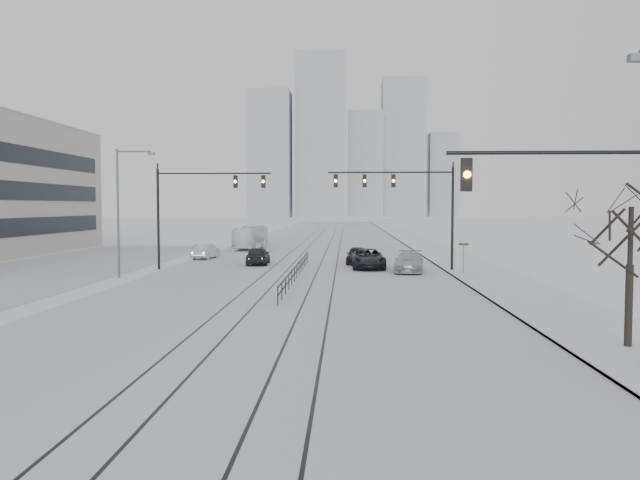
% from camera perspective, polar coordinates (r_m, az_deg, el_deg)
% --- Properties ---
extents(ground, '(500.00, 500.00, 0.00)m').
position_cam_1_polar(ground, '(14.19, -12.28, -17.64)').
color(ground, silver).
rests_on(ground, ground).
extents(road, '(22.00, 260.00, 0.02)m').
position_cam_1_polar(road, '(73.08, -0.26, -0.82)').
color(road, silver).
rests_on(road, ground).
extents(sidewalk_east, '(5.00, 260.00, 0.16)m').
position_cam_1_polar(sidewalk_east, '(73.69, 10.28, -0.79)').
color(sidewalk_east, silver).
rests_on(sidewalk_east, ground).
extents(curb, '(0.10, 260.00, 0.12)m').
position_cam_1_polar(curb, '(73.39, 8.39, -0.80)').
color(curb, gray).
rests_on(curb, ground).
extents(parking_strip, '(14.00, 60.00, 0.03)m').
position_cam_1_polar(parking_strip, '(53.49, -23.58, -2.52)').
color(parking_strip, silver).
rests_on(parking_strip, ground).
extents(tram_rails, '(5.30, 180.00, 0.01)m').
position_cam_1_polar(tram_rails, '(53.17, -1.27, -2.28)').
color(tram_rails, black).
rests_on(tram_rails, ground).
extents(skyline, '(96.00, 48.00, 72.00)m').
position_cam_1_polar(skyline, '(287.60, 2.77, 8.21)').
color(skyline, '#9A9FA9').
rests_on(skyline, ground).
extents(traffic_mast_near, '(6.10, 0.37, 7.00)m').
position_cam_1_polar(traffic_mast_near, '(20.22, 23.80, 1.57)').
color(traffic_mast_near, black).
rests_on(traffic_mast_near, ground).
extents(traffic_mast_ne, '(9.60, 0.37, 8.00)m').
position_cam_1_polar(traffic_mast_ne, '(48.06, 8.09, 3.96)').
color(traffic_mast_ne, black).
rests_on(traffic_mast_ne, ground).
extents(traffic_mast_nw, '(9.10, 0.37, 8.00)m').
position_cam_1_polar(traffic_mast_nw, '(50.27, -11.34, 3.68)').
color(traffic_mast_nw, black).
rests_on(traffic_mast_nw, ground).
extents(street_light_west, '(2.73, 0.25, 9.00)m').
position_cam_1_polar(street_light_west, '(45.59, -17.64, 3.21)').
color(street_light_west, '#595B60').
rests_on(street_light_west, ground).
extents(bare_tree, '(4.40, 4.40, 6.10)m').
position_cam_1_polar(bare_tree, '(23.92, 26.56, 1.53)').
color(bare_tree, black).
rests_on(bare_tree, ground).
extents(median_fence, '(0.06, 24.00, 1.00)m').
position_cam_1_polar(median_fence, '(43.20, -2.13, -2.86)').
color(median_fence, black).
rests_on(median_fence, ground).
extents(street_sign, '(0.70, 0.06, 2.40)m').
position_cam_1_polar(street_sign, '(45.73, 12.98, -1.25)').
color(street_sign, '#595B60').
rests_on(street_sign, ground).
extents(sedan_sb_inner, '(2.01, 4.61, 1.55)m').
position_cam_1_polar(sedan_sb_inner, '(53.76, -5.68, -1.43)').
color(sedan_sb_inner, black).
rests_on(sedan_sb_inner, ground).
extents(sedan_sb_outer, '(1.99, 4.46, 1.42)m').
position_cam_1_polar(sedan_sb_outer, '(60.38, -10.42, -1.03)').
color(sedan_sb_outer, silver).
rests_on(sedan_sb_outer, ground).
extents(sedan_nb_front, '(2.76, 5.71, 1.57)m').
position_cam_1_polar(sedan_nb_front, '(50.19, 4.42, -1.74)').
color(sedan_nb_front, black).
rests_on(sedan_nb_front, ground).
extents(sedan_nb_right, '(2.82, 5.52, 1.53)m').
position_cam_1_polar(sedan_nb_right, '(47.90, 8.12, -2.01)').
color(sedan_nb_right, '#ABADB2').
rests_on(sedan_nb_right, ground).
extents(sedan_nb_far, '(2.07, 4.48, 1.49)m').
position_cam_1_polar(sedan_nb_far, '(54.47, 3.41, -1.40)').
color(sedan_nb_far, black).
rests_on(sedan_nb_far, ground).
extents(box_truck, '(2.83, 9.77, 2.69)m').
position_cam_1_polar(box_truck, '(73.64, -6.35, 0.23)').
color(box_truck, white).
rests_on(box_truck, ground).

